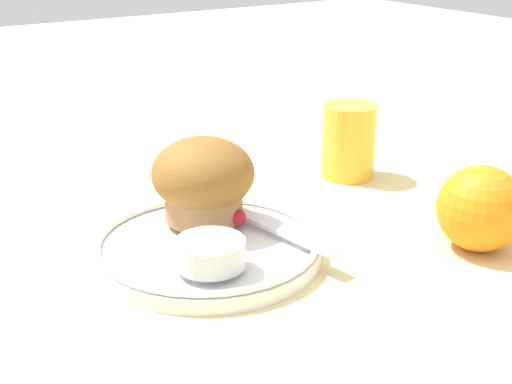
% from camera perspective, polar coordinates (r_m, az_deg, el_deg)
% --- Properties ---
extents(ground_plane, '(3.00, 3.00, 0.00)m').
position_cam_1_polar(ground_plane, '(0.65, -4.16, -4.98)').
color(ground_plane, beige).
extents(plate, '(0.20, 0.20, 0.02)m').
position_cam_1_polar(plate, '(0.64, -3.70, -4.39)').
color(plate, white).
rests_on(plate, ground_plane).
extents(muffin, '(0.10, 0.10, 0.08)m').
position_cam_1_polar(muffin, '(0.66, -4.25, 0.97)').
color(muffin, '#9E7047').
rests_on(muffin, plate).
extents(cream_ramekin, '(0.06, 0.06, 0.02)m').
position_cam_1_polar(cream_ramekin, '(0.59, -3.67, -4.78)').
color(cream_ramekin, silver).
rests_on(cream_ramekin, plate).
extents(berry_pair, '(0.03, 0.02, 0.02)m').
position_cam_1_polar(berry_pair, '(0.67, -1.94, -1.75)').
color(berry_pair, '#B7192D').
rests_on(berry_pair, plate).
extents(butter_knife, '(0.16, 0.04, 0.00)m').
position_cam_1_polar(butter_knife, '(0.66, 1.31, -2.76)').
color(butter_knife, silver).
rests_on(butter_knife, plate).
extents(orange_fruit, '(0.08, 0.08, 0.08)m').
position_cam_1_polar(orange_fruit, '(0.68, 17.53, -1.26)').
color(orange_fruit, orange).
rests_on(orange_fruit, ground_plane).
extents(juice_glass, '(0.06, 0.06, 0.09)m').
position_cam_1_polar(juice_glass, '(0.84, 7.42, 4.07)').
color(juice_glass, gold).
rests_on(juice_glass, ground_plane).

